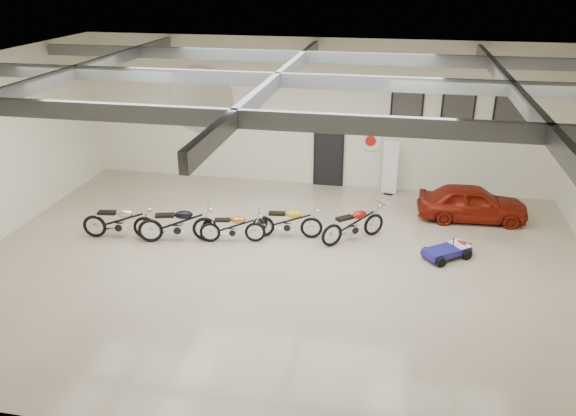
% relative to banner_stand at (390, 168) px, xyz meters
% --- Properties ---
extents(floor, '(16.00, 12.00, 0.01)m').
position_rel_banner_stand_xyz_m(floor, '(-2.62, -5.50, -0.93)').
color(floor, '#BFAD92').
rests_on(floor, ground).
extents(ceiling, '(16.00, 12.00, 0.01)m').
position_rel_banner_stand_xyz_m(ceiling, '(-2.62, -5.50, 4.07)').
color(ceiling, slate).
rests_on(ceiling, back_wall).
extents(back_wall, '(16.00, 0.02, 5.00)m').
position_rel_banner_stand_xyz_m(back_wall, '(-2.62, 0.50, 1.57)').
color(back_wall, silver).
rests_on(back_wall, floor).
extents(ceiling_beams, '(15.80, 11.80, 0.32)m').
position_rel_banner_stand_xyz_m(ceiling_beams, '(-2.62, -5.50, 3.82)').
color(ceiling_beams, '#5A5D62').
rests_on(ceiling_beams, ceiling).
extents(door, '(0.92, 0.08, 2.10)m').
position_rel_banner_stand_xyz_m(door, '(-2.12, 0.45, 0.12)').
color(door, black).
rests_on(door, back_wall).
extents(logo_plaque, '(2.30, 0.06, 1.16)m').
position_rel_banner_stand_xyz_m(logo_plaque, '(-6.62, 0.45, 1.87)').
color(logo_plaque, silver).
rests_on(logo_plaque, back_wall).
extents(poster_left, '(1.05, 0.08, 1.35)m').
position_rel_banner_stand_xyz_m(poster_left, '(0.38, 0.46, 2.17)').
color(poster_left, black).
rests_on(poster_left, back_wall).
extents(poster_mid, '(1.05, 0.08, 1.35)m').
position_rel_banner_stand_xyz_m(poster_mid, '(1.98, 0.46, 2.17)').
color(poster_mid, black).
rests_on(poster_mid, back_wall).
extents(poster_right, '(1.05, 0.08, 1.35)m').
position_rel_banner_stand_xyz_m(poster_right, '(3.58, 0.46, 2.17)').
color(poster_right, black).
rests_on(poster_right, back_wall).
extents(oil_sign, '(0.72, 0.10, 0.72)m').
position_rel_banner_stand_xyz_m(oil_sign, '(-0.72, 0.45, 0.77)').
color(oil_sign, white).
rests_on(oil_sign, back_wall).
extents(banner_stand, '(0.54, 0.30, 1.87)m').
position_rel_banner_stand_xyz_m(banner_stand, '(0.00, 0.00, 0.00)').
color(banner_stand, white).
rests_on(banner_stand, floor).
extents(motorcycle_silver, '(2.14, 0.90, 1.08)m').
position_rel_banner_stand_xyz_m(motorcycle_silver, '(-7.35, -4.81, -0.40)').
color(motorcycle_silver, silver).
rests_on(motorcycle_silver, floor).
extents(motorcycle_black, '(2.24, 1.22, 1.11)m').
position_rel_banner_stand_xyz_m(motorcycle_black, '(-5.68, -4.68, -0.38)').
color(motorcycle_black, silver).
rests_on(motorcycle_black, floor).
extents(motorcycle_gold, '(1.87, 0.91, 0.93)m').
position_rel_banner_stand_xyz_m(motorcycle_gold, '(-4.17, -4.43, -0.47)').
color(motorcycle_gold, silver).
rests_on(motorcycle_gold, floor).
extents(motorcycle_yellow, '(2.01, 0.84, 1.01)m').
position_rel_banner_stand_xyz_m(motorcycle_yellow, '(-2.72, -3.86, -0.43)').
color(motorcycle_yellow, silver).
rests_on(motorcycle_yellow, floor).
extents(motorcycle_red, '(1.95, 1.78, 1.05)m').
position_rel_banner_stand_xyz_m(motorcycle_red, '(-0.88, -3.71, -0.41)').
color(motorcycle_red, silver).
rests_on(motorcycle_red, floor).
extents(go_kart, '(1.67, 1.52, 0.57)m').
position_rel_banner_stand_xyz_m(go_kart, '(1.74, -4.19, -0.65)').
color(go_kart, navy).
rests_on(go_kart, floor).
extents(vintage_car, '(1.47, 3.27, 1.09)m').
position_rel_banner_stand_xyz_m(vintage_car, '(2.51, -1.59, -0.39)').
color(vintage_car, maroon).
rests_on(vintage_car, floor).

